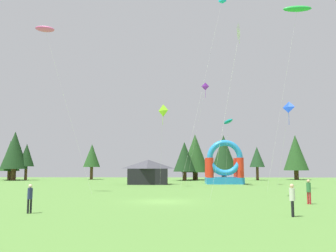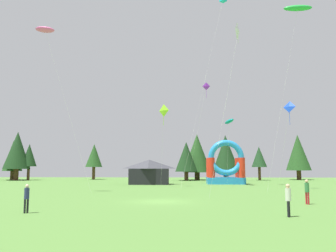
% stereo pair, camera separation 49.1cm
% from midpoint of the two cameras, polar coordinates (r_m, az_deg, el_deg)
% --- Properties ---
extents(ground_plane, '(120.00, 120.00, 0.00)m').
position_cam_midpoint_polar(ground_plane, '(28.23, -0.55, -12.25)').
color(ground_plane, '#548438').
extents(kite_white_diamond, '(3.40, 1.97, 15.55)m').
position_cam_midpoint_polar(kite_white_diamond, '(33.46, 11.97, 14.71)').
color(kite_white_diamond, white).
rests_on(kite_white_diamond, ground_plane).
extents(kite_teal_parafoil, '(1.70, 2.93, 9.90)m').
position_cam_midpoint_polar(kite_teal_parafoil, '(52.37, 10.23, 0.75)').
color(kite_teal_parafoil, '#0C7F7A').
rests_on(kite_teal_parafoil, ground_plane).
extents(kite_lime_diamond, '(1.09, 4.48, 10.91)m').
position_cam_midpoint_polar(kite_lime_diamond, '(47.79, -0.52, 2.41)').
color(kite_lime_diamond, '#8CD826').
rests_on(kite_lime_diamond, ground_plane).
extents(kite_pink_parafoil, '(6.85, 1.11, 18.09)m').
position_cam_midpoint_polar(kite_pink_parafoil, '(41.49, -19.14, 14.63)').
color(kite_pink_parafoil, '#EA599E').
rests_on(kite_pink_parafoil, ground_plane).
extents(kite_purple_diamond, '(3.27, 3.68, 14.92)m').
position_cam_midpoint_polar(kite_purple_diamond, '(52.29, 6.49, 6.17)').
color(kite_purple_diamond, purple).
rests_on(kite_purple_diamond, ground_plane).
extents(kite_blue_diamond, '(1.13, 4.65, 10.62)m').
position_cam_midpoint_polar(kite_blue_diamond, '(45.87, 19.46, 2.85)').
color(kite_blue_diamond, blue).
rests_on(kite_blue_diamond, ground_plane).
extents(kite_green_parafoil, '(6.03, 1.41, 21.92)m').
position_cam_midpoint_polar(kite_green_parafoil, '(46.34, 20.76, 17.57)').
color(kite_green_parafoil, green).
rests_on(kite_green_parafoil, ground_plane).
extents(kite_cyan_box, '(6.89, 5.16, 27.54)m').
position_cam_midpoint_polar(kite_cyan_box, '(54.81, 9.25, 19.74)').
color(kite_cyan_box, '#19B7CC').
rests_on(kite_cyan_box, ground_plane).
extents(person_far_side, '(0.42, 0.42, 1.80)m').
position_cam_midpoint_polar(person_far_side, '(20.86, 19.70, -10.91)').
color(person_far_side, black).
rests_on(person_far_side, ground_plane).
extents(person_left_edge, '(0.44, 0.44, 1.81)m').
position_cam_midpoint_polar(person_left_edge, '(28.08, 22.24, -9.60)').
color(person_left_edge, '#B21E26').
rests_on(person_left_edge, ground_plane).
extents(person_near_camera, '(0.41, 0.41, 1.71)m').
position_cam_midpoint_polar(person_near_camera, '(22.79, -21.52, -10.58)').
color(person_near_camera, black).
rests_on(person_near_camera, ground_plane).
extents(inflatable_orange_dome, '(5.82, 4.05, 6.89)m').
position_cam_midpoint_polar(inflatable_orange_dome, '(56.16, 9.65, -6.81)').
color(inflatable_orange_dome, '#268CD8').
rests_on(inflatable_orange_dome, ground_plane).
extents(festival_tent, '(5.96, 3.42, 3.79)m').
position_cam_midpoint_polar(festival_tent, '(54.48, -2.83, -7.51)').
color(festival_tent, black).
rests_on(festival_tent, ground_plane).
extents(tree_row_0, '(3.91, 3.91, 8.08)m').
position_cam_midpoint_polar(tree_row_0, '(79.56, -23.86, -4.50)').
color(tree_row_0, '#4C331E').
rests_on(tree_row_0, ground_plane).
extents(tree_row_1, '(5.22, 5.22, 9.73)m').
position_cam_midpoint_polar(tree_row_1, '(76.18, -23.26, -3.68)').
color(tree_row_1, '#4C331E').
rests_on(tree_row_1, ground_plane).
extents(tree_row_2, '(3.04, 3.04, 7.29)m').
position_cam_midpoint_polar(tree_row_2, '(76.13, -21.58, -4.50)').
color(tree_row_2, '#4C331E').
rests_on(tree_row_2, ground_plane).
extents(tree_row_3, '(3.57, 3.57, 7.50)m').
position_cam_midpoint_polar(tree_row_3, '(76.29, -11.82, -4.79)').
color(tree_row_3, '#4C331E').
rests_on(tree_row_3, ground_plane).
extents(tree_row_4, '(4.38, 4.38, 7.60)m').
position_cam_midpoint_polar(tree_row_4, '(69.14, 3.20, -5.04)').
color(tree_row_4, '#4C331E').
rests_on(tree_row_4, ground_plane).
extents(tree_row_5, '(5.74, 5.74, 9.38)m').
position_cam_midpoint_polar(tree_row_5, '(72.11, 4.96, -4.45)').
color(tree_row_5, '#4C331E').
rests_on(tree_row_5, ground_plane).
extents(tree_row_6, '(5.26, 5.26, 8.84)m').
position_cam_midpoint_polar(tree_row_6, '(68.89, 9.60, -4.50)').
color(tree_row_6, '#4C331E').
rests_on(tree_row_6, ground_plane).
extents(tree_row_7, '(3.02, 3.02, 6.71)m').
position_cam_midpoint_polar(tree_row_7, '(72.53, 14.85, -4.94)').
color(tree_row_7, '#4C331E').
rests_on(tree_row_7, ground_plane).
extents(tree_row_8, '(5.05, 5.05, 9.36)m').
position_cam_midpoint_polar(tree_row_8, '(77.69, 20.65, -4.09)').
color(tree_row_8, '#4C331E').
rests_on(tree_row_8, ground_plane).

